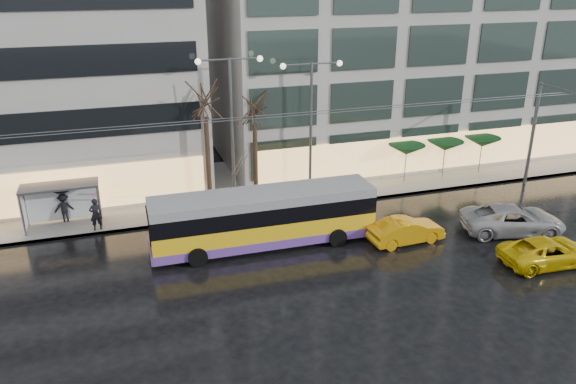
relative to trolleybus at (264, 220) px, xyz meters
name	(u,v)px	position (x,y,z in m)	size (l,w,h in m)	color
ground	(244,301)	(-2.30, -4.97, -1.49)	(140.00, 140.00, 0.00)	black
sidewalk	(225,187)	(-0.30, 9.03, -1.42)	(80.00, 10.00, 0.15)	gray
kerb	(241,215)	(-0.30, 4.08, -1.42)	(80.00, 0.10, 0.15)	slate
trolleybus	(264,220)	(0.00, 0.00, 0.00)	(11.95, 4.72, 5.52)	yellow
catenary	(226,156)	(-1.30, 2.97, 2.76)	(42.24, 5.12, 7.00)	#595B60
bus_shelter	(54,196)	(-10.68, 5.71, 0.47)	(4.20, 1.60, 2.51)	#595B60
street_lamp_near	(231,112)	(-0.30, 5.83, 4.50)	(3.96, 0.36, 9.03)	#595B60
street_lamp_far	(311,110)	(4.70, 5.83, 4.22)	(3.96, 0.36, 8.53)	#595B60
tree_a	(205,94)	(-1.80, 6.03, 5.59)	(3.20, 3.20, 8.40)	black
tree_b	(254,102)	(1.20, 6.23, 4.90)	(3.20, 3.20, 7.70)	black
parasol_a	(407,150)	(11.70, 6.03, 0.95)	(2.50, 2.50, 2.65)	#595B60
parasol_b	(445,146)	(14.70, 6.03, 0.95)	(2.50, 2.50, 2.65)	#595B60
parasol_c	(482,142)	(17.70, 6.03, 0.95)	(2.50, 2.50, 2.65)	#595B60
taxi_b	(406,231)	(7.41, -1.99, -0.80)	(1.46, 4.19, 1.38)	orange
taxi_c	(548,252)	(13.00, -6.29, -0.82)	(2.25, 4.87, 1.35)	#E2BD0B
sedan_silver	(513,220)	(13.72, -2.71, -0.71)	(2.60, 5.64, 1.57)	#A2A2A6
pedestrian_a	(95,206)	(-8.52, 4.43, 0.07)	(1.16, 1.17, 2.19)	black
pedestrian_b	(84,199)	(-9.22, 7.07, -0.46)	(0.98, 0.84, 1.76)	black
pedestrian_c	(63,203)	(-10.28, 6.19, -0.23)	(1.13, 0.85, 2.11)	black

